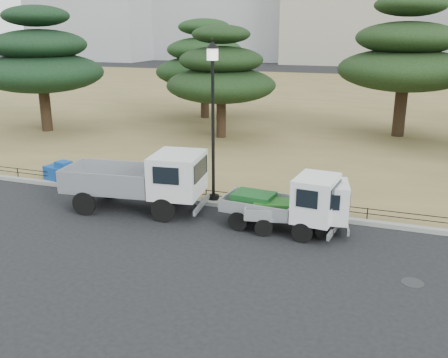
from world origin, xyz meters
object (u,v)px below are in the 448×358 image
at_px(truck_large, 142,178).
at_px(truck_kei_rear, 305,207).
at_px(street_lamp, 213,96).
at_px(truck_kei_front, 288,202).
at_px(tarp_pile, 62,172).

xyz_separation_m(truck_large, truck_kei_rear, (5.98, 0.05, -0.37)).
bearing_deg(truck_large, street_lamp, 30.00).
height_order(truck_kei_front, tarp_pile, truck_kei_front).
bearing_deg(tarp_pile, street_lamp, -1.66).
bearing_deg(truck_large, truck_kei_rear, -6.55).
bearing_deg(tarp_pile, truck_large, -20.06).
xyz_separation_m(truck_large, street_lamp, (2.15, 1.62, 2.90)).
relative_size(truck_large, truck_kei_rear, 1.52).
distance_m(truck_large, truck_kei_front, 5.45).
xyz_separation_m(truck_large, tarp_pile, (-5.01, 1.83, -0.75)).
xyz_separation_m(street_lamp, tarp_pile, (-7.17, 0.21, -3.65)).
relative_size(truck_kei_front, tarp_pile, 2.65).
bearing_deg(truck_kei_front, truck_large, -175.11).
xyz_separation_m(truck_kei_front, tarp_pile, (-10.46, 1.90, -0.49)).
relative_size(truck_kei_rear, street_lamp, 0.59).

